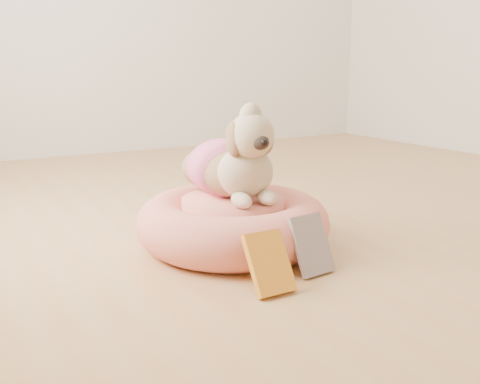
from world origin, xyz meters
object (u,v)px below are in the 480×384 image
book_yellow (269,263)px  book_white (311,245)px  dog (233,149)px  pet_bed (233,223)px

book_yellow → book_white: bearing=16.0°
dog → book_yellow: 0.52m
dog → book_yellow: size_ratio=2.55×
dog → book_yellow: bearing=-102.3°
dog → pet_bed: bearing=-120.3°
dog → book_yellow: (-0.12, -0.42, -0.27)m
pet_bed → book_yellow: pet_bed is taller
pet_bed → book_yellow: size_ratio=3.73×
book_yellow → pet_bed: bearing=75.4°
pet_bed → book_white: size_ratio=3.61×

